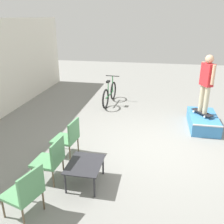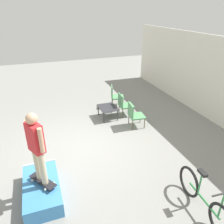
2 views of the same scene
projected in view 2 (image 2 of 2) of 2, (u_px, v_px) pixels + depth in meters
The scene contains 10 objects.
ground_plane at pixel (80, 148), 6.64m from camera, with size 24.00×24.00×0.00m, color gray.
house_wall_back at pixel (221, 83), 7.52m from camera, with size 12.00×0.06×3.00m.
skate_ramp_box at pixel (42, 189), 4.89m from camera, with size 1.50×0.77×0.39m.
skateboard_on_ramp at pixel (43, 181), 4.77m from camera, with size 0.71×0.57×0.07m.
person_skater at pixel (36, 144), 4.34m from camera, with size 0.52×0.35×1.63m.
coffee_table at pixel (108, 108), 8.28m from camera, with size 0.81×0.64×0.44m.
patio_chair_left at pixel (115, 95), 9.28m from camera, with size 0.65×0.65×0.88m.
patio_chair_center at pixel (124, 104), 8.45m from camera, with size 0.55×0.55×0.88m.
patio_chair_right at pixel (134, 114), 7.64m from camera, with size 0.57×0.57×0.88m.
bicycle at pixel (204, 199), 4.41m from camera, with size 1.75×0.52×0.97m.
Camera 2 is at (5.52, -0.92, 3.88)m, focal length 35.00 mm.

